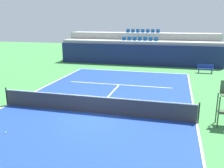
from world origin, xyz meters
TOP-DOWN VIEW (x-y plane):
  - ground_plane at (0.00, 0.00)m, footprint 80.00×80.00m
  - court_surface at (0.00, 0.00)m, footprint 11.00×24.00m
  - baseline_far at (0.00, 11.95)m, footprint 11.00×0.10m
  - sideline_left at (-5.45, 0.00)m, footprint 0.10×24.00m
  - sideline_right at (5.45, 0.00)m, footprint 0.10×24.00m
  - service_line_far at (0.00, 6.40)m, footprint 8.26×0.10m
  - centre_service_line at (0.00, 3.20)m, footprint 0.10×6.40m
  - back_wall at (0.00, 15.58)m, footprint 18.43×0.30m
  - stands_tier_lower at (0.00, 16.93)m, footprint 18.43×2.40m
  - stands_tier_upper at (0.00, 19.33)m, footprint 18.43×2.40m
  - seating_row_lower at (-0.00, 17.02)m, footprint 4.21×0.44m
  - seating_row_upper at (-0.00, 19.42)m, footprint 4.21×0.44m
  - tennis_net at (0.00, 0.00)m, footprint 11.08×0.08m
  - player_bench at (7.09, 12.93)m, footprint 1.50×0.40m
  - tennis_ball_1 at (-3.03, -3.42)m, footprint 0.07×0.07m

SIDE VIEW (x-z plane):
  - ground_plane at x=0.00m, z-range 0.00..0.00m
  - court_surface at x=0.00m, z-range 0.00..0.01m
  - baseline_far at x=0.00m, z-range 0.01..0.01m
  - sideline_left at x=-5.45m, z-range 0.01..0.01m
  - sideline_right at x=5.45m, z-range 0.01..0.01m
  - service_line_far at x=0.00m, z-range 0.01..0.01m
  - centre_service_line at x=0.00m, z-range 0.01..0.01m
  - tennis_ball_1 at x=-3.03m, z-range 0.01..0.08m
  - player_bench at x=7.09m, z-range 0.08..0.93m
  - tennis_net at x=0.00m, z-range -0.03..1.04m
  - back_wall at x=0.00m, z-range 0.00..2.35m
  - stands_tier_lower at x=0.00m, z-range 0.00..2.69m
  - stands_tier_upper at x=0.00m, z-range 0.00..3.51m
  - seating_row_lower at x=0.00m, z-range 2.59..3.03m
  - seating_row_upper at x=0.00m, z-range 3.41..3.85m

